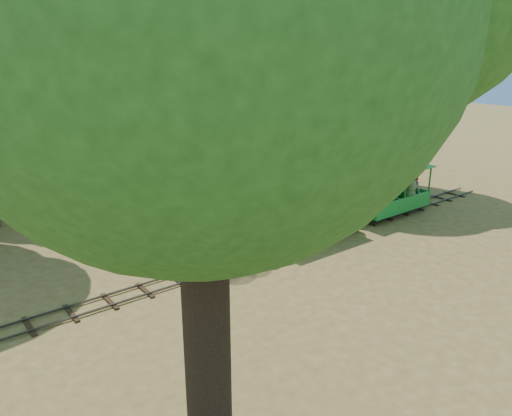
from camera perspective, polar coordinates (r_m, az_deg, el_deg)
ground at (r=16.58m, az=3.25°, el=-4.58°), size 90.00×90.00×0.00m
track at (r=16.55m, az=3.25°, el=-4.36°), size 22.00×1.00×0.10m
locomotive at (r=15.05m, az=-1.70°, el=-0.11°), size 2.65×1.22×2.99m
carriage_front at (r=17.27m, az=7.16°, el=-1.13°), size 3.40×1.39×1.76m
carriage_rear at (r=20.12m, az=15.30°, el=1.47°), size 3.40×1.39×1.76m
oak_nc at (r=22.60m, az=-17.84°, el=19.91°), size 7.80×6.86×10.20m
oak_ne at (r=24.60m, az=1.64°, el=18.85°), size 7.11×6.26×9.25m
oak_e at (r=24.03m, az=16.06°, el=21.76°), size 7.99×7.03×11.04m
fence at (r=22.72m, az=-9.98°, el=3.07°), size 18.10×0.10×1.00m
shrub_mid_w at (r=22.48m, az=-19.81°, el=2.98°), size 2.65×2.03×1.83m
shrub_mid_e at (r=25.57m, az=-4.18°, el=5.10°), size 1.80×1.38×1.25m
shrub_east at (r=27.95m, az=2.93°, el=6.62°), size 2.30×1.77×1.59m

